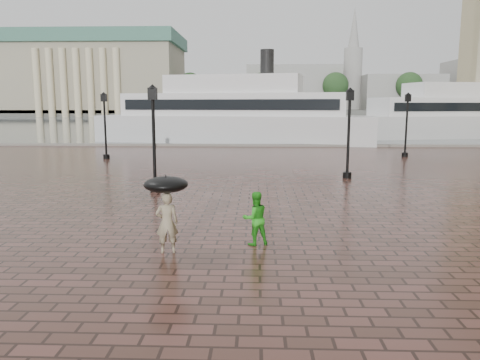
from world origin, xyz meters
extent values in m
plane|color=#3A221A|center=(0.00, 0.00, 0.00)|extent=(300.00, 300.00, 0.00)
plane|color=#4E595F|center=(0.00, 92.00, 0.00)|extent=(240.00, 240.00, 0.00)
cube|color=slate|center=(0.00, 32.00, 0.00)|extent=(80.00, 0.60, 0.30)
cube|color=#4C4C47|center=(0.00, 160.00, 1.00)|extent=(300.00, 60.00, 2.00)
cube|color=gray|center=(-55.00, 145.00, 12.00)|extent=(55.00, 30.00, 22.00)
cube|color=#3B6B58|center=(-55.00, 145.00, 24.00)|extent=(57.00, 32.00, 4.00)
cube|color=gray|center=(10.00, 150.00, 9.00)|extent=(30.00, 22.00, 14.00)
cube|color=gray|center=(45.00, 150.00, 7.50)|extent=(25.00, 22.00, 11.00)
cylinder|color=gray|center=(30.00, 150.00, 12.00)|extent=(6.00, 6.00, 20.00)
cone|color=gray|center=(30.00, 150.00, 26.00)|extent=(5.00, 5.00, 18.00)
cylinder|color=#2D2119|center=(-67.50, 138.00, 4.00)|extent=(1.00, 1.00, 8.00)
sphere|color=#1F391A|center=(-67.50, 138.00, 9.50)|extent=(8.00, 8.00, 8.00)
cylinder|color=#2D2119|center=(-45.00, 138.00, 4.00)|extent=(1.00, 1.00, 8.00)
sphere|color=#1F391A|center=(-45.00, 138.00, 9.50)|extent=(8.00, 8.00, 8.00)
cylinder|color=#2D2119|center=(-22.50, 138.00, 4.00)|extent=(1.00, 1.00, 8.00)
sphere|color=#1F391A|center=(-22.50, 138.00, 9.50)|extent=(8.00, 8.00, 8.00)
cylinder|color=#2D2119|center=(0.00, 138.00, 4.00)|extent=(1.00, 1.00, 8.00)
sphere|color=#1F391A|center=(0.00, 138.00, 9.50)|extent=(8.00, 8.00, 8.00)
cylinder|color=#2D2119|center=(22.50, 138.00, 4.00)|extent=(1.00, 1.00, 8.00)
sphere|color=#1F391A|center=(22.50, 138.00, 9.50)|extent=(8.00, 8.00, 8.00)
cylinder|color=#2D2119|center=(45.00, 138.00, 4.00)|extent=(1.00, 1.00, 8.00)
sphere|color=#1F391A|center=(45.00, 138.00, 9.50)|extent=(8.00, 8.00, 8.00)
cylinder|color=black|center=(-6.00, 10.00, 0.15)|extent=(0.44, 0.44, 0.30)
cylinder|color=black|center=(-6.00, 10.00, 2.00)|extent=(0.14, 0.14, 4.00)
cube|color=black|center=(-6.00, 10.00, 4.15)|extent=(0.35, 0.35, 0.50)
sphere|color=beige|center=(-6.00, 10.00, 4.15)|extent=(0.28, 0.28, 0.28)
cylinder|color=black|center=(3.00, 14.00, 0.15)|extent=(0.44, 0.44, 0.30)
cylinder|color=black|center=(3.00, 14.00, 2.00)|extent=(0.14, 0.14, 4.00)
cube|color=black|center=(3.00, 14.00, 4.15)|extent=(0.35, 0.35, 0.50)
sphere|color=beige|center=(3.00, 14.00, 4.15)|extent=(0.28, 0.28, 0.28)
cylinder|color=black|center=(-12.00, 22.00, 0.15)|extent=(0.44, 0.44, 0.30)
cylinder|color=black|center=(-12.00, 22.00, 2.00)|extent=(0.14, 0.14, 4.00)
cube|color=black|center=(-12.00, 22.00, 4.15)|extent=(0.35, 0.35, 0.50)
sphere|color=beige|center=(-12.00, 22.00, 4.15)|extent=(0.28, 0.28, 0.28)
cylinder|color=black|center=(9.00, 24.00, 0.15)|extent=(0.44, 0.44, 0.30)
cylinder|color=black|center=(9.00, 24.00, 2.00)|extent=(0.14, 0.14, 4.00)
cube|color=black|center=(9.00, 24.00, 4.15)|extent=(0.35, 0.35, 0.50)
sphere|color=beige|center=(9.00, 24.00, 4.15)|extent=(0.28, 0.28, 0.28)
imported|color=gray|center=(-3.86, 1.57, 0.78)|extent=(0.63, 0.48, 1.55)
imported|color=green|center=(-1.65, 2.34, 0.72)|extent=(0.84, 0.75, 1.44)
cube|color=silver|center=(-3.87, 37.00, 1.30)|extent=(27.85, 11.58, 2.60)
cube|color=silver|center=(-3.87, 37.00, 3.69)|extent=(22.37, 9.69, 2.17)
cube|color=silver|center=(-3.87, 37.00, 5.64)|extent=(13.73, 7.39, 1.74)
cylinder|color=black|center=(-0.68, 36.38, 7.59)|extent=(1.30, 1.30, 2.60)
cube|color=black|center=(-4.42, 34.18, 3.69)|extent=(20.24, 4.04, 0.98)
cube|color=black|center=(-3.32, 39.82, 3.69)|extent=(20.24, 4.04, 0.98)
cube|color=silver|center=(21.41, 44.66, 1.21)|extent=(25.99, 11.58, 2.43)
cube|color=silver|center=(21.41, 44.66, 3.44)|extent=(20.89, 9.65, 2.02)
cube|color=silver|center=(21.41, 44.66, 5.26)|extent=(12.87, 7.25, 1.62)
cube|color=black|center=(22.01, 42.04, 3.44)|extent=(18.74, 4.40, 0.91)
cube|color=black|center=(20.81, 47.27, 3.44)|extent=(18.74, 4.40, 0.91)
cylinder|color=black|center=(-3.86, 1.57, 1.32)|extent=(0.02, 0.02, 0.95)
ellipsoid|color=black|center=(-3.86, 1.57, 1.75)|extent=(1.10, 1.10, 0.39)
camera|label=1|loc=(-1.61, -9.76, 3.71)|focal=35.00mm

